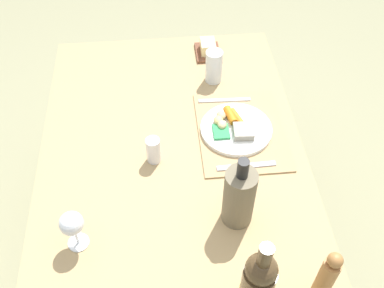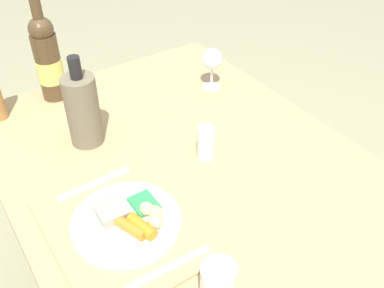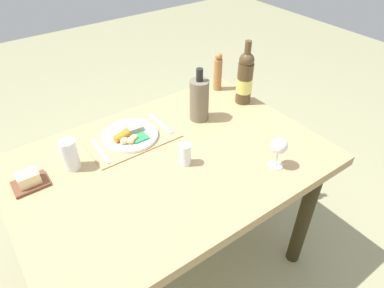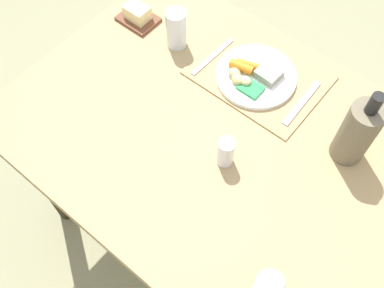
{
  "view_description": "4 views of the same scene",
  "coord_description": "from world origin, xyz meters",
  "px_view_note": "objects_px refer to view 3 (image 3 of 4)",
  "views": [
    {
      "loc": [
        -0.99,
        0.02,
        1.92
      ],
      "look_at": [
        0.0,
        -0.07,
        0.78
      ],
      "focal_mm": 41.65,
      "sensor_mm": 36.0,
      "label": 1
    },
    {
      "loc": [
        0.7,
        -0.48,
        1.53
      ],
      "look_at": [
        -0.01,
        -0.0,
        0.85
      ],
      "focal_mm": 40.74,
      "sensor_mm": 36.0,
      "label": 2
    },
    {
      "loc": [
        0.57,
        0.95,
        1.7
      ],
      "look_at": [
        -0.05,
        0.1,
        0.88
      ],
      "focal_mm": 32.05,
      "sensor_mm": 36.0,
      "label": 3
    },
    {
      "loc": [
        -0.34,
        0.57,
        1.85
      ],
      "look_at": [
        0.06,
        0.09,
        0.79
      ],
      "focal_mm": 41.34,
      "sensor_mm": 36.0,
      "label": 4
    }
  ],
  "objects_px": {
    "cooler_bottle": "(199,99)",
    "water_tumbler": "(71,156)",
    "dinner_plate": "(130,135)",
    "pepper_mill": "(218,72)",
    "wine_glass": "(279,147)",
    "salt_shaker": "(185,154)",
    "dining_table": "(171,176)",
    "butter_dish": "(29,180)",
    "fork": "(160,123)",
    "knife": "(100,151)",
    "wine_bottle": "(245,78)"
  },
  "relations": [
    {
      "from": "cooler_bottle",
      "to": "water_tumbler",
      "type": "height_order",
      "value": "cooler_bottle"
    },
    {
      "from": "dinner_plate",
      "to": "pepper_mill",
      "type": "relative_size",
      "value": 1.18
    },
    {
      "from": "wine_glass",
      "to": "salt_shaker",
      "type": "relative_size",
      "value": 1.46
    },
    {
      "from": "water_tumbler",
      "to": "pepper_mill",
      "type": "distance_m",
      "value": 0.91
    },
    {
      "from": "dining_table",
      "to": "butter_dish",
      "type": "height_order",
      "value": "butter_dish"
    },
    {
      "from": "fork",
      "to": "cooler_bottle",
      "type": "relative_size",
      "value": 0.74
    },
    {
      "from": "dinner_plate",
      "to": "butter_dish",
      "type": "distance_m",
      "value": 0.46
    },
    {
      "from": "dining_table",
      "to": "knife",
      "type": "bearing_deg",
      "value": -43.53
    },
    {
      "from": "dinner_plate",
      "to": "butter_dish",
      "type": "bearing_deg",
      "value": 5.45
    },
    {
      "from": "knife",
      "to": "salt_shaker",
      "type": "bearing_deg",
      "value": 135.29
    },
    {
      "from": "knife",
      "to": "cooler_bottle",
      "type": "bearing_deg",
      "value": 177.96
    },
    {
      "from": "water_tumbler",
      "to": "salt_shaker",
      "type": "height_order",
      "value": "water_tumbler"
    },
    {
      "from": "knife",
      "to": "dining_table",
      "type": "bearing_deg",
      "value": 138.45
    },
    {
      "from": "dinner_plate",
      "to": "water_tumbler",
      "type": "xyz_separation_m",
      "value": [
        0.28,
        0.04,
        0.04
      ]
    },
    {
      "from": "water_tumbler",
      "to": "butter_dish",
      "type": "relative_size",
      "value": 1.03
    },
    {
      "from": "wine_glass",
      "to": "pepper_mill",
      "type": "relative_size",
      "value": 0.66
    },
    {
      "from": "butter_dish",
      "to": "cooler_bottle",
      "type": "bearing_deg",
      "value": 179.53
    },
    {
      "from": "fork",
      "to": "salt_shaker",
      "type": "bearing_deg",
      "value": 76.72
    },
    {
      "from": "wine_glass",
      "to": "butter_dish",
      "type": "bearing_deg",
      "value": -29.14
    },
    {
      "from": "dining_table",
      "to": "dinner_plate",
      "type": "relative_size",
      "value": 5.13
    },
    {
      "from": "dining_table",
      "to": "dinner_plate",
      "type": "height_order",
      "value": "dinner_plate"
    },
    {
      "from": "dinner_plate",
      "to": "cooler_bottle",
      "type": "distance_m",
      "value": 0.37
    },
    {
      "from": "dinner_plate",
      "to": "fork",
      "type": "relative_size",
      "value": 1.28
    },
    {
      "from": "knife",
      "to": "wine_glass",
      "type": "height_order",
      "value": "wine_glass"
    },
    {
      "from": "knife",
      "to": "salt_shaker",
      "type": "distance_m",
      "value": 0.38
    },
    {
      "from": "knife",
      "to": "cooler_bottle",
      "type": "height_order",
      "value": "cooler_bottle"
    },
    {
      "from": "wine_bottle",
      "to": "water_tumbler",
      "type": "bearing_deg",
      "value": -0.98
    },
    {
      "from": "dinner_plate",
      "to": "cooler_bottle",
      "type": "bearing_deg",
      "value": 171.93
    },
    {
      "from": "cooler_bottle",
      "to": "butter_dish",
      "type": "distance_m",
      "value": 0.81
    },
    {
      "from": "wine_glass",
      "to": "dining_table",
      "type": "bearing_deg",
      "value": -41.7
    },
    {
      "from": "cooler_bottle",
      "to": "salt_shaker",
      "type": "relative_size",
      "value": 2.75
    },
    {
      "from": "salt_shaker",
      "to": "dining_table",
      "type": "bearing_deg",
      "value": -60.2
    },
    {
      "from": "salt_shaker",
      "to": "butter_dish",
      "type": "xyz_separation_m",
      "value": [
        0.56,
        -0.25,
        -0.02
      ]
    },
    {
      "from": "dining_table",
      "to": "butter_dish",
      "type": "xyz_separation_m",
      "value": [
        0.52,
        -0.18,
        0.13
      ]
    },
    {
      "from": "dining_table",
      "to": "wine_bottle",
      "type": "bearing_deg",
      "value": -163.36
    },
    {
      "from": "cooler_bottle",
      "to": "butter_dish",
      "type": "relative_size",
      "value": 2.04
    },
    {
      "from": "water_tumbler",
      "to": "knife",
      "type": "bearing_deg",
      "value": -168.5
    },
    {
      "from": "dinner_plate",
      "to": "wine_bottle",
      "type": "xyz_separation_m",
      "value": [
        -0.63,
        0.06,
        0.12
      ]
    },
    {
      "from": "dinner_plate",
      "to": "wine_glass",
      "type": "relative_size",
      "value": 1.79
    },
    {
      "from": "fork",
      "to": "wine_bottle",
      "type": "relative_size",
      "value": 0.59
    },
    {
      "from": "knife",
      "to": "salt_shaker",
      "type": "height_order",
      "value": "salt_shaker"
    },
    {
      "from": "butter_dish",
      "to": "pepper_mill",
      "type": "distance_m",
      "value": 1.08
    },
    {
      "from": "fork",
      "to": "butter_dish",
      "type": "xyz_separation_m",
      "value": [
        0.62,
        0.06,
        0.02
      ]
    },
    {
      "from": "fork",
      "to": "wine_bottle",
      "type": "height_order",
      "value": "wine_bottle"
    },
    {
      "from": "knife",
      "to": "pepper_mill",
      "type": "distance_m",
      "value": 0.78
    },
    {
      "from": "dining_table",
      "to": "pepper_mill",
      "type": "distance_m",
      "value": 0.68
    },
    {
      "from": "knife",
      "to": "pepper_mill",
      "type": "bearing_deg",
      "value": -167.45
    },
    {
      "from": "wine_bottle",
      "to": "pepper_mill",
      "type": "xyz_separation_m",
      "value": [
        0.02,
        -0.18,
        -0.03
      ]
    },
    {
      "from": "salt_shaker",
      "to": "butter_dish",
      "type": "distance_m",
      "value": 0.61
    },
    {
      "from": "cooler_bottle",
      "to": "butter_dish",
      "type": "height_order",
      "value": "cooler_bottle"
    }
  ]
}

